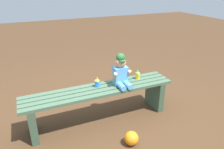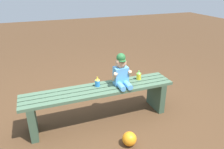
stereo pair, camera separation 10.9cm
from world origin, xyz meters
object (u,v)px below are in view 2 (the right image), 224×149
Objects in this scene: sippy_cup_right at (139,75)px; toy_ball at (129,139)px; park_bench at (100,98)px; sippy_cup_left at (97,82)px; child_figure at (121,72)px.

sippy_cup_right is 0.85m from toy_ball.
toy_ball is (0.15, -0.55, -0.23)m from park_bench.
sippy_cup_left is 0.77m from toy_ball.
toy_ball is (-0.13, -0.55, -0.55)m from child_figure.
park_bench is 0.62m from toy_ball.
child_figure is at bearing 76.84° from toy_ball.
park_bench is at bearing -80.38° from sippy_cup_left.
sippy_cup_right is (0.56, 0.06, 0.20)m from park_bench.
child_figure is at bearing -12.20° from sippy_cup_left.
child_figure reaches higher than toy_ball.
sippy_cup_right is at bearing 6.15° from park_bench.
child_figure is 3.26× the size of sippy_cup_right.
child_figure is 0.31m from sippy_cup_right.
sippy_cup_right is at bearing 0.00° from sippy_cup_left.
sippy_cup_left reaches higher than toy_ball.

